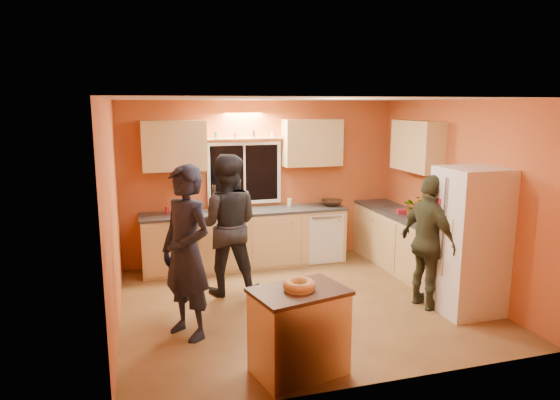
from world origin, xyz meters
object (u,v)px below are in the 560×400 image
object	(u,v)px
refrigerator	(469,241)
person_right	(430,242)
island	(299,331)
person_left	(186,253)
person_center	(226,225)

from	to	relation	value
refrigerator	person_right	xyz separation A→B (m)	(-0.39, 0.24, -0.05)
island	person_left	distance (m)	1.53
person_center	island	bearing A→B (deg)	110.34
refrigerator	person_center	distance (m)	3.09
refrigerator	person_center	xyz separation A→B (m)	(-2.74, 1.44, 0.05)
island	person_center	bearing A→B (deg)	84.14
person_right	person_left	bearing A→B (deg)	81.58
person_left	person_right	size ratio (longest dim) A/B	1.13
person_left	person_right	xyz separation A→B (m)	(2.99, -0.04, -0.11)
refrigerator	person_left	world-z (taller)	person_left
refrigerator	person_right	bearing A→B (deg)	147.99
person_center	person_left	bearing A→B (deg)	74.05
person_center	person_right	bearing A→B (deg)	166.19
person_left	person_center	bearing A→B (deg)	117.19
island	person_left	world-z (taller)	person_left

